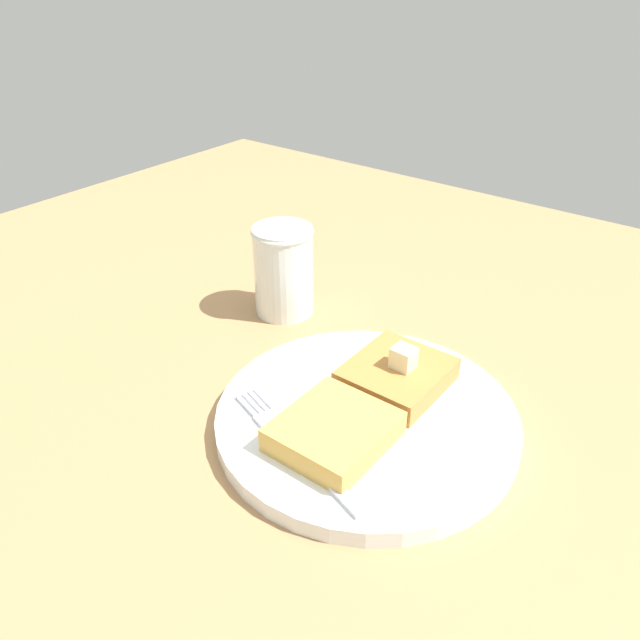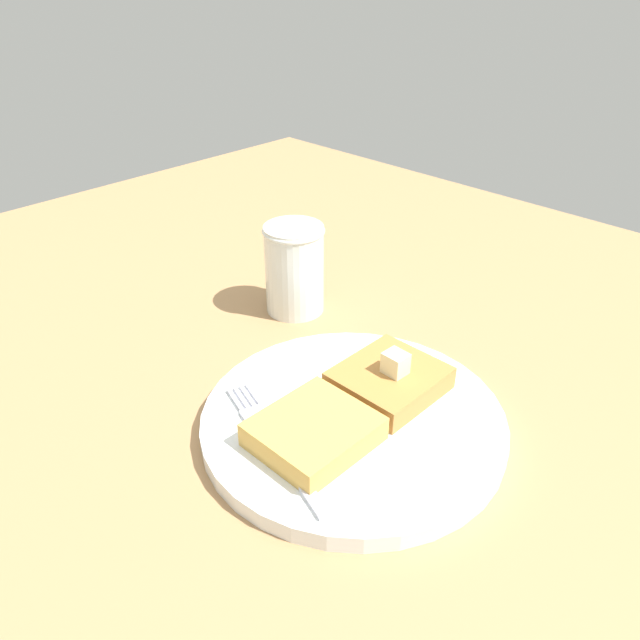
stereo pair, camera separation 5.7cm
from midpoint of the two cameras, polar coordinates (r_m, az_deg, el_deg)
table_surface at (r=56.57cm, az=-7.80°, el=-7.98°), size 119.67×119.67×2.43cm
plate at (r=51.77cm, az=1.08°, el=-9.00°), size 24.74×24.74×1.47cm
toast_slice_left at (r=53.68cm, az=4.00°, el=-5.16°), size 8.55×7.71×2.04cm
toast_slice_middle at (r=48.01cm, az=-2.19°, el=-10.27°), size 8.55×7.71×2.04cm
butter_pat_primary at (r=52.40cm, az=4.55°, el=-3.57°), size 1.77×1.95×1.89cm
fork at (r=48.87cm, az=-6.24°, el=-10.91°), size 6.29×15.66×0.36cm
syrup_jar at (r=65.91cm, az=-5.84°, el=4.05°), size 6.46×6.46×9.64cm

